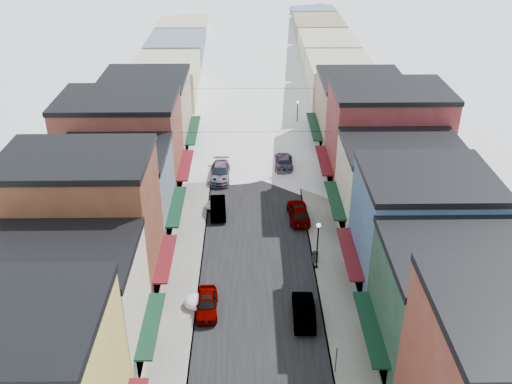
{
  "coord_description": "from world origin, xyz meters",
  "views": [
    {
      "loc": [
        -0.74,
        -17.91,
        30.14
      ],
      "look_at": [
        0.0,
        32.57,
        2.74
      ],
      "focal_mm": 40.0,
      "sensor_mm": 36.0,
      "label": 1
    }
  ],
  "objects_px": {
    "car_dark_hatch": "(218,208)",
    "car_green_sedan": "(304,311)",
    "car_silver_sedan": "(207,304)",
    "trash_can": "(315,257)",
    "streetlamp_near": "(318,240)"
  },
  "relations": [
    {
      "from": "car_dark_hatch",
      "to": "car_green_sedan",
      "type": "relative_size",
      "value": 0.94
    },
    {
      "from": "car_green_sedan",
      "to": "streetlamp_near",
      "type": "xyz_separation_m",
      "value": [
        1.7,
        6.54,
        2.26
      ]
    },
    {
      "from": "streetlamp_near",
      "to": "car_green_sedan",
      "type": "bearing_deg",
      "value": -104.58
    },
    {
      "from": "car_green_sedan",
      "to": "trash_can",
      "type": "distance_m",
      "value": 7.67
    },
    {
      "from": "car_dark_hatch",
      "to": "trash_can",
      "type": "relative_size",
      "value": 4.69
    },
    {
      "from": "car_dark_hatch",
      "to": "car_green_sedan",
      "type": "height_order",
      "value": "car_green_sedan"
    },
    {
      "from": "car_dark_hatch",
      "to": "trash_can",
      "type": "xyz_separation_m",
      "value": [
        9.12,
        -8.79,
        -0.1
      ]
    },
    {
      "from": "car_green_sedan",
      "to": "trash_can",
      "type": "bearing_deg",
      "value": -101.33
    },
    {
      "from": "trash_can",
      "to": "streetlamp_near",
      "type": "distance_m",
      "value": 2.58
    },
    {
      "from": "car_silver_sedan",
      "to": "trash_can",
      "type": "xyz_separation_m",
      "value": [
        9.34,
        6.46,
        -0.09
      ]
    },
    {
      "from": "car_dark_hatch",
      "to": "car_silver_sedan",
      "type": "bearing_deg",
      "value": -94.56
    },
    {
      "from": "car_dark_hatch",
      "to": "car_green_sedan",
      "type": "bearing_deg",
      "value": -69.21
    },
    {
      "from": "car_green_sedan",
      "to": "car_dark_hatch",
      "type": "bearing_deg",
      "value": -64.0
    },
    {
      "from": "car_dark_hatch",
      "to": "car_green_sedan",
      "type": "xyz_separation_m",
      "value": [
        7.42,
        -16.26,
        0.04
      ]
    },
    {
      "from": "car_silver_sedan",
      "to": "trash_can",
      "type": "bearing_deg",
      "value": 33.06
    }
  ]
}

